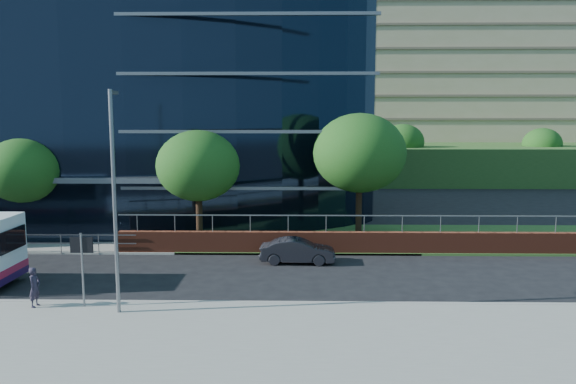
{
  "coord_description": "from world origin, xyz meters",
  "views": [
    {
      "loc": [
        12.51,
        -21.75,
        7.17
      ],
      "look_at": [
        11.98,
        8.0,
        3.22
      ],
      "focal_mm": 35.0,
      "sensor_mm": 36.0,
      "label": 1
    }
  ],
  "objects_px": {
    "tree_dist_f": "(542,144)",
    "streetlight_east": "(114,195)",
    "tree_far_c": "(198,166)",
    "tree_far_d": "(360,153)",
    "pedestrian": "(35,287)",
    "parked_car": "(298,251)",
    "tree_far_b": "(23,171)",
    "tree_dist_e": "(403,142)",
    "street_sign": "(82,254)"
  },
  "relations": [
    {
      "from": "tree_dist_f",
      "to": "parked_car",
      "type": "xyz_separation_m",
      "value": [
        -27.49,
        -36.54,
        -3.6
      ]
    },
    {
      "from": "tree_dist_e",
      "to": "tree_far_c",
      "type": "bearing_deg",
      "value": -118.74
    },
    {
      "from": "tree_far_c",
      "to": "parked_car",
      "type": "xyz_separation_m",
      "value": [
        5.51,
        -3.54,
        -3.92
      ]
    },
    {
      "from": "tree_far_d",
      "to": "tree_dist_f",
      "type": "distance_m",
      "value": 40.01
    },
    {
      "from": "tree_far_d",
      "to": "streetlight_east",
      "type": "distance_m",
      "value": 15.77
    },
    {
      "from": "street_sign",
      "to": "parked_car",
      "type": "bearing_deg",
      "value": 41.34
    },
    {
      "from": "streetlight_east",
      "to": "pedestrian",
      "type": "distance_m",
      "value": 4.88
    },
    {
      "from": "tree_dist_f",
      "to": "streetlight_east",
      "type": "height_order",
      "value": "streetlight_east"
    },
    {
      "from": "street_sign",
      "to": "tree_dist_e",
      "type": "distance_m",
      "value": 45.99
    },
    {
      "from": "tree_far_c",
      "to": "tree_dist_f",
      "type": "xyz_separation_m",
      "value": [
        33.0,
        33.0,
        -0.33
      ]
    },
    {
      "from": "tree_far_d",
      "to": "parked_car",
      "type": "bearing_deg",
      "value": -127.55
    },
    {
      "from": "streetlight_east",
      "to": "tree_dist_f",
      "type": "bearing_deg",
      "value": 52.42
    },
    {
      "from": "street_sign",
      "to": "pedestrian",
      "type": "relative_size",
      "value": 1.87
    },
    {
      "from": "parked_car",
      "to": "streetlight_east",
      "type": "bearing_deg",
      "value": 141.42
    },
    {
      "from": "streetlight_east",
      "to": "pedestrian",
      "type": "relative_size",
      "value": 5.33
    },
    {
      "from": "streetlight_east",
      "to": "parked_car",
      "type": "height_order",
      "value": "streetlight_east"
    },
    {
      "from": "street_sign",
      "to": "parked_car",
      "type": "xyz_separation_m",
      "value": [
        8.01,
        7.04,
        -1.54
      ]
    },
    {
      "from": "pedestrian",
      "to": "tree_far_c",
      "type": "bearing_deg",
      "value": -14.72
    },
    {
      "from": "tree_dist_e",
      "to": "tree_dist_f",
      "type": "bearing_deg",
      "value": 7.13
    },
    {
      "from": "tree_far_b",
      "to": "tree_far_c",
      "type": "bearing_deg",
      "value": -2.86
    },
    {
      "from": "tree_dist_e",
      "to": "parked_car",
      "type": "relative_size",
      "value": 1.75
    },
    {
      "from": "street_sign",
      "to": "pedestrian",
      "type": "height_order",
      "value": "street_sign"
    },
    {
      "from": "street_sign",
      "to": "parked_car",
      "type": "height_order",
      "value": "street_sign"
    },
    {
      "from": "tree_far_b",
      "to": "tree_far_d",
      "type": "distance_m",
      "value": 19.03
    },
    {
      "from": "tree_far_b",
      "to": "tree_far_c",
      "type": "height_order",
      "value": "tree_far_c"
    },
    {
      "from": "street_sign",
      "to": "pedestrian",
      "type": "bearing_deg",
      "value": -177.97
    },
    {
      "from": "tree_far_b",
      "to": "streetlight_east",
      "type": "xyz_separation_m",
      "value": [
        9.0,
        -11.67,
        0.23
      ]
    },
    {
      "from": "pedestrian",
      "to": "tree_dist_e",
      "type": "bearing_deg",
      "value": -19.78
    },
    {
      "from": "tree_far_d",
      "to": "tree_dist_e",
      "type": "distance_m",
      "value": 31.06
    },
    {
      "from": "tree_far_d",
      "to": "pedestrian",
      "type": "height_order",
      "value": "tree_far_d"
    },
    {
      "from": "tree_dist_f",
      "to": "parked_car",
      "type": "height_order",
      "value": "tree_dist_f"
    },
    {
      "from": "tree_far_b",
      "to": "tree_dist_e",
      "type": "relative_size",
      "value": 0.93
    },
    {
      "from": "tree_far_d",
      "to": "pedestrian",
      "type": "distance_m",
      "value": 18.2
    },
    {
      "from": "parked_car",
      "to": "tree_dist_f",
      "type": "bearing_deg",
      "value": -35.08
    },
    {
      "from": "tree_dist_f",
      "to": "streetlight_east",
      "type": "xyz_separation_m",
      "value": [
        -34.0,
        -44.17,
        0.23
      ]
    },
    {
      "from": "tree_far_b",
      "to": "tree_dist_f",
      "type": "relative_size",
      "value": 1.0
    },
    {
      "from": "tree_far_c",
      "to": "streetlight_east",
      "type": "height_order",
      "value": "streetlight_east"
    },
    {
      "from": "tree_dist_e",
      "to": "tree_far_b",
      "type": "bearing_deg",
      "value": -131.52
    },
    {
      "from": "street_sign",
      "to": "tree_dist_e",
      "type": "relative_size",
      "value": 0.43
    },
    {
      "from": "street_sign",
      "to": "tree_far_d",
      "type": "height_order",
      "value": "tree_far_d"
    },
    {
      "from": "street_sign",
      "to": "streetlight_east",
      "type": "distance_m",
      "value": 2.8
    },
    {
      "from": "tree_dist_f",
      "to": "parked_car",
      "type": "relative_size",
      "value": 1.63
    },
    {
      "from": "tree_far_b",
      "to": "parked_car",
      "type": "height_order",
      "value": "tree_far_b"
    },
    {
      "from": "tree_dist_e",
      "to": "tree_dist_f",
      "type": "xyz_separation_m",
      "value": [
        16.0,
        2.0,
        -0.33
      ]
    },
    {
      "from": "tree_far_c",
      "to": "parked_car",
      "type": "bearing_deg",
      "value": -32.76
    },
    {
      "from": "parked_car",
      "to": "pedestrian",
      "type": "xyz_separation_m",
      "value": [
        -9.82,
        -7.11,
        0.29
      ]
    },
    {
      "from": "tree_far_c",
      "to": "pedestrian",
      "type": "relative_size",
      "value": 4.34
    },
    {
      "from": "pedestrian",
      "to": "streetlight_east",
      "type": "bearing_deg",
      "value": -91.65
    },
    {
      "from": "street_sign",
      "to": "parked_car",
      "type": "distance_m",
      "value": 10.77
    },
    {
      "from": "tree_far_c",
      "to": "parked_car",
      "type": "distance_m",
      "value": 7.63
    }
  ]
}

